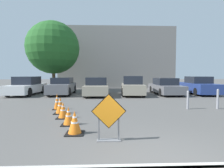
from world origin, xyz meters
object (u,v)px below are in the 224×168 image
at_px(traffic_cone_second, 69,116).
at_px(parked_car_third, 97,87).
at_px(parked_car_fourth, 132,86).
at_px(road_closed_sign, 109,116).
at_px(traffic_cone_fourth, 60,106).
at_px(traffic_cone_nearest, 75,123).
at_px(parked_car_sixth, 198,86).
at_px(parked_car_fifth, 165,87).
at_px(parked_car_second, 62,86).
at_px(traffic_cone_third, 63,110).
at_px(parked_car_nearest, 27,86).
at_px(bollard_nearest, 188,99).
at_px(traffic_cone_fifth, 57,102).
at_px(bollard_second, 218,98).

height_order(traffic_cone_second, parked_car_third, parked_car_third).
bearing_deg(parked_car_fourth, road_closed_sign, 81.72).
relative_size(traffic_cone_fourth, parked_car_third, 0.16).
bearing_deg(road_closed_sign, traffic_cone_nearest, 148.49).
xyz_separation_m(parked_car_third, parked_car_sixth, (9.08, 0.61, 0.03)).
distance_m(parked_car_third, parked_car_fifth, 6.07).
bearing_deg(traffic_cone_second, traffic_cone_fourth, 112.65).
bearing_deg(parked_car_second, parked_car_sixth, 178.24).
bearing_deg(parked_car_sixth, traffic_cone_third, 42.90).
relative_size(traffic_cone_nearest, parked_car_sixth, 0.14).
relative_size(traffic_cone_second, parked_car_nearest, 0.14).
bearing_deg(traffic_cone_fourth, parked_car_fifth, 44.95).
xyz_separation_m(traffic_cone_third, parked_car_second, (-2.06, 8.36, 0.38)).
relative_size(parked_car_third, bollard_nearest, 4.76).
distance_m(parked_car_fifth, parked_car_sixth, 3.03).
distance_m(parked_car_second, parked_car_sixth, 12.10).
xyz_separation_m(traffic_cone_fourth, parked_car_fifth, (7.34, 7.33, 0.30)).
distance_m(road_closed_sign, traffic_cone_third, 3.11).
bearing_deg(traffic_cone_fourth, parked_car_second, 102.98).
bearing_deg(traffic_cone_fifth, traffic_cone_fourth, -66.82).
distance_m(parked_car_fifth, bollard_nearest, 6.67).
bearing_deg(road_closed_sign, bollard_second, 35.99).
xyz_separation_m(traffic_cone_third, parked_car_nearest, (-5.08, 8.27, 0.40)).
distance_m(traffic_cone_nearest, traffic_cone_fourth, 2.94).
xyz_separation_m(road_closed_sign, bollard_nearest, (4.08, 4.09, -0.18)).
relative_size(parked_car_second, parked_car_sixth, 0.93).
bearing_deg(parked_car_sixth, parked_car_fifth, 5.45).
relative_size(traffic_cone_fourth, parked_car_second, 0.17).
distance_m(road_closed_sign, traffic_cone_fourth, 3.96).
relative_size(traffic_cone_third, parked_car_fifth, 0.14).
relative_size(parked_car_fifth, bollard_second, 4.52).
bearing_deg(traffic_cone_fourth, bollard_nearest, 6.97).
relative_size(parked_car_third, bollard_second, 4.41).
bearing_deg(parked_car_third, parked_car_nearest, -6.28).
bearing_deg(bollard_second, traffic_cone_second, -160.04).
distance_m(parked_car_second, parked_car_third, 3.11).
bearing_deg(parked_car_second, parked_car_third, 165.44).
xyz_separation_m(parked_car_second, parked_car_sixth, (12.10, -0.10, 0.03)).
height_order(traffic_cone_third, parked_car_fifth, parked_car_fifth).
xyz_separation_m(traffic_cone_fifth, parked_car_nearest, (-4.36, 6.51, 0.34)).
xyz_separation_m(traffic_cone_third, parked_car_fifth, (7.01, 8.15, 0.34)).
xyz_separation_m(traffic_cone_third, traffic_cone_fifth, (-0.72, 1.76, 0.07)).
bearing_deg(bollard_second, traffic_cone_fourth, -174.41).
bearing_deg(bollard_second, parked_car_third, 136.86).
bearing_deg(parked_car_sixth, traffic_cone_nearest, 51.14).
bearing_deg(parked_car_fifth, bollard_second, 93.25).
bearing_deg(parked_car_fifth, parked_car_third, 4.42).
xyz_separation_m(road_closed_sign, parked_car_fifth, (5.21, 10.66, -0.02)).
xyz_separation_m(parked_car_fifth, bollard_second, (0.42, -6.57, -0.12)).
xyz_separation_m(parked_car_nearest, parked_car_third, (6.05, -0.63, -0.03)).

